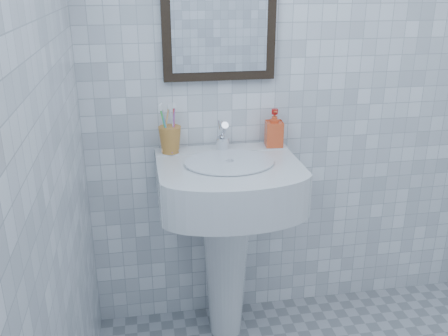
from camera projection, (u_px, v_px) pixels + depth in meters
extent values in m
cube|color=white|center=(318.00, 74.00, 2.33)|extent=(2.20, 0.02, 2.50)
cube|color=white|center=(20.00, 190.00, 1.05)|extent=(0.02, 2.40, 2.50)
cone|color=silver|center=(226.00, 264.00, 2.40)|extent=(0.24, 0.24, 0.76)
cube|color=silver|center=(228.00, 181.00, 2.18)|extent=(0.61, 0.44, 0.19)
cube|color=silver|center=(221.00, 151.00, 2.31)|extent=(0.61, 0.11, 0.03)
cylinder|color=silver|center=(230.00, 162.00, 2.12)|extent=(0.38, 0.38, 0.01)
cylinder|color=silver|center=(222.00, 144.00, 2.27)|extent=(0.06, 0.06, 0.06)
cylinder|color=silver|center=(223.00, 130.00, 2.23)|extent=(0.03, 0.12, 0.09)
cylinder|color=silver|center=(222.00, 132.00, 2.27)|extent=(0.04, 0.06, 0.11)
imported|color=red|center=(274.00, 128.00, 2.30)|extent=(0.09, 0.09, 0.17)
cube|color=black|center=(219.00, 8.00, 2.13)|extent=(0.50, 0.04, 0.62)
cube|color=white|center=(220.00, 8.00, 2.12)|extent=(0.42, 0.00, 0.54)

